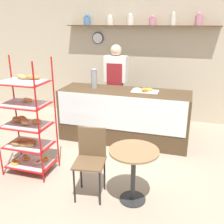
% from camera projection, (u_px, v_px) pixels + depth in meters
% --- Properties ---
extents(ground_plane, '(14.00, 14.00, 0.00)m').
position_uv_depth(ground_plane, '(104.00, 172.00, 3.99)').
color(ground_plane, gray).
extents(back_wall, '(10.00, 0.30, 2.70)m').
position_uv_depth(back_wall, '(140.00, 59.00, 5.92)').
color(back_wall, beige).
rests_on(back_wall, ground_plane).
extents(display_counter, '(2.39, 0.77, 0.97)m').
position_uv_depth(display_counter, '(124.00, 116.00, 4.93)').
color(display_counter, '#4C3823').
rests_on(display_counter, ground_plane).
extents(pastry_rack, '(0.71, 0.49, 1.72)m').
position_uv_depth(pastry_rack, '(27.00, 124.00, 3.80)').
color(pastry_rack, '#B71414').
rests_on(pastry_rack, ground_plane).
extents(person_worker, '(0.45, 0.23, 1.74)m').
position_uv_depth(person_worker, '(116.00, 84.00, 5.35)').
color(person_worker, '#282833').
rests_on(person_worker, ground_plane).
extents(cafe_table, '(0.61, 0.61, 0.71)m').
position_uv_depth(cafe_table, '(134.00, 163.00, 3.20)').
color(cafe_table, '#262628').
rests_on(cafe_table, ground_plane).
extents(cafe_chair, '(0.43, 0.43, 0.90)m').
position_uv_depth(cafe_chair, '(91.00, 155.00, 3.34)').
color(cafe_chair, black).
rests_on(cafe_chair, ground_plane).
extents(coffee_carafe, '(0.12, 0.12, 0.37)m').
position_uv_depth(coffee_carafe, '(94.00, 78.00, 4.92)').
color(coffee_carafe, gray).
rests_on(coffee_carafe, display_counter).
extents(donut_tray_counter, '(0.48, 0.27, 0.05)m').
position_uv_depth(donut_tray_counter, '(144.00, 90.00, 4.73)').
color(donut_tray_counter, silver).
rests_on(donut_tray_counter, display_counter).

